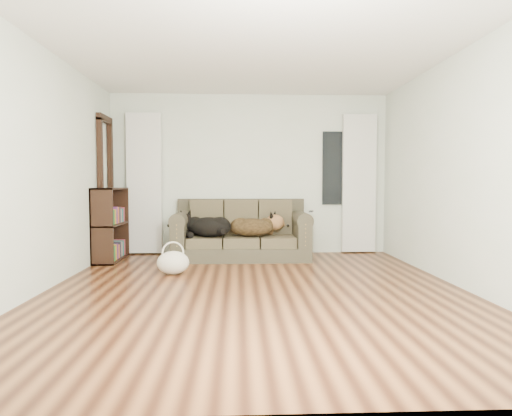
{
  "coord_description": "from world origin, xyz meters",
  "views": [
    {
      "loc": [
        -0.19,
        -4.54,
        1.14
      ],
      "look_at": [
        0.07,
        1.6,
        0.79
      ],
      "focal_mm": 30.0,
      "sensor_mm": 36.0,
      "label": 1
    }
  ],
  "objects_px": {
    "dog_black_lab": "(206,228)",
    "dog_shepherd": "(254,227)",
    "sofa": "(241,229)",
    "bookshelf": "(110,227)",
    "tote_bag": "(173,262)"
  },
  "relations": [
    {
      "from": "dog_black_lab",
      "to": "bookshelf",
      "type": "distance_m",
      "value": 1.42
    },
    {
      "from": "dog_shepherd",
      "to": "tote_bag",
      "type": "xyz_separation_m",
      "value": [
        -1.07,
        -1.05,
        -0.33
      ]
    },
    {
      "from": "dog_shepherd",
      "to": "bookshelf",
      "type": "bearing_deg",
      "value": 8.55
    },
    {
      "from": "tote_bag",
      "to": "bookshelf",
      "type": "bearing_deg",
      "value": 136.03
    },
    {
      "from": "sofa",
      "to": "dog_black_lab",
      "type": "bearing_deg",
      "value": -170.91
    },
    {
      "from": "dog_black_lab",
      "to": "bookshelf",
      "type": "bearing_deg",
      "value": -146.44
    },
    {
      "from": "dog_black_lab",
      "to": "sofa",
      "type": "bearing_deg",
      "value": 41.93
    },
    {
      "from": "dog_shepherd",
      "to": "sofa",
      "type": "bearing_deg",
      "value": -17.79
    },
    {
      "from": "sofa",
      "to": "bookshelf",
      "type": "distance_m",
      "value": 1.95
    },
    {
      "from": "dog_black_lab",
      "to": "tote_bag",
      "type": "bearing_deg",
      "value": -74.83
    },
    {
      "from": "dog_shepherd",
      "to": "tote_bag",
      "type": "bearing_deg",
      "value": 52.91
    },
    {
      "from": "dog_black_lab",
      "to": "dog_shepherd",
      "type": "distance_m",
      "value": 0.73
    },
    {
      "from": "sofa",
      "to": "dog_shepherd",
      "type": "relative_size",
      "value": 2.95
    },
    {
      "from": "dog_black_lab",
      "to": "tote_bag",
      "type": "xyz_separation_m",
      "value": [
        -0.34,
        -1.06,
        -0.32
      ]
    },
    {
      "from": "tote_bag",
      "to": "dog_black_lab",
      "type": "bearing_deg",
      "value": 72.33
    }
  ]
}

